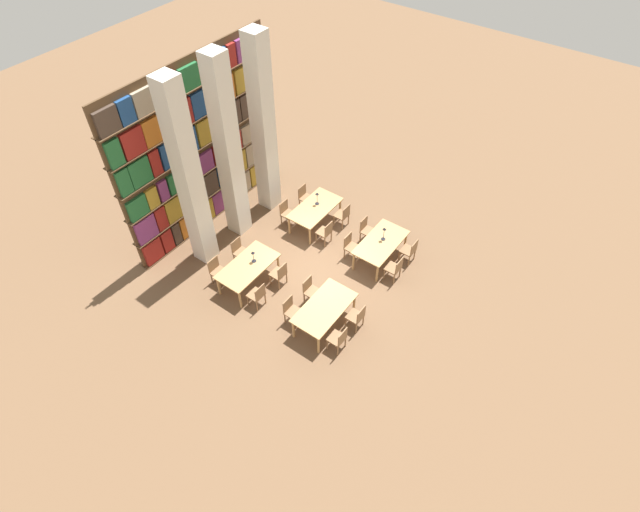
% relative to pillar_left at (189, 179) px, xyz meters
% --- Properties ---
extents(ground_plane, '(40.00, 40.00, 0.00)m').
position_rel_pillar_left_xyz_m(ground_plane, '(1.55, -3.16, -3.00)').
color(ground_plane, brown).
extents(bookshelf_bank, '(6.17, 0.35, 5.50)m').
position_rel_pillar_left_xyz_m(bookshelf_bank, '(1.57, 1.15, -0.35)').
color(bookshelf_bank, brown).
rests_on(bookshelf_bank, ground_plane).
extents(pillar_left, '(0.56, 0.56, 6.00)m').
position_rel_pillar_left_xyz_m(pillar_left, '(0.00, 0.00, 0.00)').
color(pillar_left, silver).
rests_on(pillar_left, ground_plane).
extents(pillar_center, '(0.56, 0.56, 6.00)m').
position_rel_pillar_left_xyz_m(pillar_center, '(1.55, 0.00, 0.00)').
color(pillar_center, silver).
rests_on(pillar_center, ground_plane).
extents(pillar_right, '(0.56, 0.56, 6.00)m').
position_rel_pillar_left_xyz_m(pillar_right, '(3.11, 0.00, 0.00)').
color(pillar_right, silver).
rests_on(pillar_right, ground_plane).
extents(reading_table_0, '(1.86, 1.00, 0.74)m').
position_rel_pillar_left_xyz_m(reading_table_0, '(0.04, -4.54, -2.34)').
color(reading_table_0, tan).
rests_on(reading_table_0, ground_plane).
extents(chair_0, '(0.42, 0.40, 0.88)m').
position_rel_pillar_left_xyz_m(chair_0, '(-0.41, -5.32, -2.53)').
color(chair_0, olive).
rests_on(chair_0, ground_plane).
extents(chair_1, '(0.42, 0.40, 0.88)m').
position_rel_pillar_left_xyz_m(chair_1, '(-0.41, -3.75, -2.53)').
color(chair_1, olive).
rests_on(chair_1, ground_plane).
extents(chair_2, '(0.42, 0.40, 0.88)m').
position_rel_pillar_left_xyz_m(chair_2, '(0.47, -5.32, -2.53)').
color(chair_2, olive).
rests_on(chair_2, ground_plane).
extents(chair_3, '(0.42, 0.40, 0.88)m').
position_rel_pillar_left_xyz_m(chair_3, '(0.47, -3.75, -2.53)').
color(chair_3, olive).
rests_on(chair_3, ground_plane).
extents(reading_table_1, '(1.86, 1.00, 0.74)m').
position_rel_pillar_left_xyz_m(reading_table_1, '(3.07, -4.48, -2.34)').
color(reading_table_1, tan).
rests_on(reading_table_1, ground_plane).
extents(chair_4, '(0.42, 0.40, 0.88)m').
position_rel_pillar_left_xyz_m(chair_4, '(2.61, -5.26, -2.53)').
color(chair_4, olive).
rests_on(chair_4, ground_plane).
extents(chair_5, '(0.42, 0.40, 0.88)m').
position_rel_pillar_left_xyz_m(chair_5, '(2.61, -3.69, -2.53)').
color(chair_5, olive).
rests_on(chair_5, ground_plane).
extents(chair_6, '(0.42, 0.40, 0.88)m').
position_rel_pillar_left_xyz_m(chair_6, '(3.51, -5.26, -2.53)').
color(chair_6, olive).
rests_on(chair_6, ground_plane).
extents(chair_7, '(0.42, 0.40, 0.88)m').
position_rel_pillar_left_xyz_m(chair_7, '(3.51, -3.69, -2.53)').
color(chair_7, olive).
rests_on(chair_7, ground_plane).
extents(desk_lamp_0, '(0.14, 0.14, 0.48)m').
position_rel_pillar_left_xyz_m(desk_lamp_0, '(3.20, -4.47, -1.94)').
color(desk_lamp_0, '#232328').
rests_on(desk_lamp_0, reading_table_1).
extents(reading_table_2, '(1.86, 1.00, 0.74)m').
position_rel_pillar_left_xyz_m(reading_table_2, '(-0.04, -1.85, -2.34)').
color(reading_table_2, tan).
rests_on(reading_table_2, ground_plane).
extents(chair_8, '(0.42, 0.40, 0.88)m').
position_rel_pillar_left_xyz_m(chair_8, '(-0.55, -2.64, -2.53)').
color(chair_8, olive).
rests_on(chair_8, ground_plane).
extents(chair_9, '(0.42, 0.40, 0.88)m').
position_rel_pillar_left_xyz_m(chair_9, '(-0.55, -1.07, -2.53)').
color(chair_9, olive).
rests_on(chair_9, ground_plane).
extents(chair_10, '(0.42, 0.40, 0.88)m').
position_rel_pillar_left_xyz_m(chair_10, '(0.43, -2.64, -2.53)').
color(chair_10, olive).
rests_on(chair_10, ground_plane).
extents(chair_11, '(0.42, 0.40, 0.88)m').
position_rel_pillar_left_xyz_m(chair_11, '(0.43, -1.07, -2.53)').
color(chair_11, olive).
rests_on(chair_11, ground_plane).
extents(desk_lamp_1, '(0.14, 0.14, 0.40)m').
position_rel_pillar_left_xyz_m(desk_lamp_1, '(0.20, -1.89, -1.99)').
color(desk_lamp_1, '#232328').
rests_on(desk_lamp_1, reading_table_2).
extents(reading_table_3, '(1.86, 1.00, 0.74)m').
position_rel_pillar_left_xyz_m(reading_table_3, '(3.16, -1.92, -2.34)').
color(reading_table_3, tan).
rests_on(reading_table_3, ground_plane).
extents(chair_12, '(0.42, 0.40, 0.88)m').
position_rel_pillar_left_xyz_m(chair_12, '(2.65, -2.70, -2.53)').
color(chair_12, olive).
rests_on(chair_12, ground_plane).
extents(chair_13, '(0.42, 0.40, 0.88)m').
position_rel_pillar_left_xyz_m(chair_13, '(2.65, -1.14, -2.53)').
color(chair_13, olive).
rests_on(chair_13, ground_plane).
extents(chair_14, '(0.42, 0.40, 0.88)m').
position_rel_pillar_left_xyz_m(chair_14, '(3.64, -2.70, -2.53)').
color(chair_14, olive).
rests_on(chair_14, ground_plane).
extents(chair_15, '(0.42, 0.40, 0.88)m').
position_rel_pillar_left_xyz_m(chair_15, '(3.64, -1.14, -2.53)').
color(chair_15, olive).
rests_on(chair_15, ground_plane).
extents(desk_lamp_2, '(0.14, 0.14, 0.47)m').
position_rel_pillar_left_xyz_m(desk_lamp_2, '(3.34, -1.87, -1.94)').
color(desk_lamp_2, '#232328').
rests_on(desk_lamp_2, reading_table_3).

